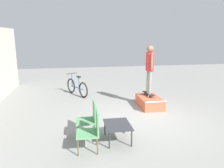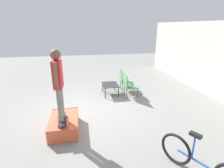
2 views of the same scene
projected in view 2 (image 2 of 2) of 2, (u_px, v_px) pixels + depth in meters
The scene contains 9 objects.
ground_plane at pixel (87, 110), 6.16m from camera, with size 24.00×24.00×0.00m, color gray.
house_wall_back at pixel (223, 62), 6.57m from camera, with size 12.00×0.06×3.00m.
skate_ramp_box at pixel (64, 124), 4.91m from camera, with size 1.25×0.77×0.41m.
skateboard_on_ramp at pixel (62, 119), 4.63m from camera, with size 0.78×0.31×0.07m.
person_skater at pixel (58, 80), 4.28m from camera, with size 0.57×0.26×1.82m.
coffee_table at pixel (110, 86), 7.42m from camera, with size 0.86×0.65×0.44m.
patio_chair_left at pixel (124, 79), 7.85m from camera, with size 0.54×0.54×0.98m.
patio_chair_right at pixel (129, 84), 7.14m from camera, with size 0.52×0.52×0.98m.
bicycle at pixel (202, 163), 3.28m from camera, with size 1.59×0.91×0.95m.
Camera 2 is at (5.62, -0.13, 2.82)m, focal length 28.00 mm.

